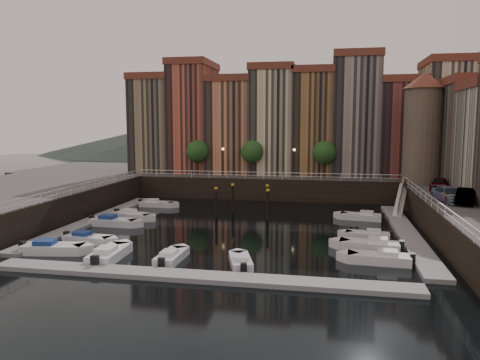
% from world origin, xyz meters
% --- Properties ---
extents(ground, '(200.00, 200.00, 0.00)m').
position_xyz_m(ground, '(0.00, 0.00, 0.00)').
color(ground, black).
rests_on(ground, ground).
extents(quay_far, '(80.00, 20.00, 3.00)m').
position_xyz_m(quay_far, '(0.00, 26.00, 1.50)').
color(quay_far, black).
rests_on(quay_far, ground).
extents(dock_left, '(2.00, 28.00, 0.35)m').
position_xyz_m(dock_left, '(-16.20, -1.00, 0.17)').
color(dock_left, gray).
rests_on(dock_left, ground).
extents(dock_right, '(2.00, 28.00, 0.35)m').
position_xyz_m(dock_right, '(16.20, -1.00, 0.17)').
color(dock_right, gray).
rests_on(dock_right, ground).
extents(dock_near, '(30.00, 2.00, 0.35)m').
position_xyz_m(dock_near, '(0.00, -17.00, 0.17)').
color(dock_near, gray).
rests_on(dock_near, ground).
extents(mountains, '(145.00, 100.00, 18.00)m').
position_xyz_m(mountains, '(1.72, 110.00, 7.92)').
color(mountains, '#2D382D').
rests_on(mountains, ground).
extents(far_terrace, '(48.70, 10.30, 17.50)m').
position_xyz_m(far_terrace, '(3.31, 23.50, 10.95)').
color(far_terrace, '#8E795A').
rests_on(far_terrace, quay_far).
extents(corner_tower, '(5.20, 5.20, 13.80)m').
position_xyz_m(corner_tower, '(20.00, 14.50, 10.19)').
color(corner_tower, '#6B5B4C').
rests_on(corner_tower, quay_right).
extents(promenade_trees, '(21.20, 3.20, 5.20)m').
position_xyz_m(promenade_trees, '(-1.33, 18.20, 6.58)').
color(promenade_trees, black).
rests_on(promenade_trees, quay_far).
extents(street_lamps, '(10.36, 0.36, 4.18)m').
position_xyz_m(street_lamps, '(-1.00, 17.20, 5.90)').
color(street_lamps, black).
rests_on(street_lamps, quay_far).
extents(railings, '(36.08, 34.04, 0.52)m').
position_xyz_m(railings, '(0.00, 4.88, 3.79)').
color(railings, white).
rests_on(railings, ground).
extents(gangway, '(2.78, 8.32, 3.73)m').
position_xyz_m(gangway, '(17.10, 10.00, 1.92)').
color(gangway, white).
rests_on(gangway, ground).
extents(mooring_pilings, '(6.29, 4.15, 3.78)m').
position_xyz_m(mooring_pilings, '(-0.56, 5.30, 1.65)').
color(mooring_pilings, black).
rests_on(mooring_pilings, ground).
extents(boat_left_0, '(5.38, 2.69, 1.21)m').
position_xyz_m(boat_left_0, '(-13.41, -13.11, 0.41)').
color(boat_left_0, silver).
rests_on(boat_left_0, ground).
extents(boat_left_1, '(4.71, 2.11, 1.06)m').
position_xyz_m(boat_left_1, '(-12.32, -9.40, 0.36)').
color(boat_left_1, silver).
rests_on(boat_left_1, ground).
extents(boat_left_2, '(5.18, 2.04, 1.18)m').
position_xyz_m(boat_left_2, '(-13.27, -2.47, 0.40)').
color(boat_left_2, silver).
rests_on(boat_left_2, ground).
extents(boat_left_3, '(5.05, 3.17, 1.14)m').
position_xyz_m(boat_left_3, '(-12.70, 1.15, 0.38)').
color(boat_left_3, silver).
rests_on(boat_left_3, ground).
extents(boat_left_4, '(4.59, 1.71, 1.05)m').
position_xyz_m(boat_left_4, '(-12.91, 8.98, 0.35)').
color(boat_left_4, silver).
rests_on(boat_left_4, ground).
extents(boat_right_0, '(4.99, 2.06, 1.13)m').
position_xyz_m(boat_right_0, '(12.79, -10.85, 0.38)').
color(boat_right_0, silver).
rests_on(boat_right_0, ground).
extents(boat_right_1, '(5.32, 2.44, 1.20)m').
position_xyz_m(boat_right_1, '(12.39, -7.15, 0.40)').
color(boat_right_1, silver).
rests_on(boat_right_1, ground).
extents(boat_right_2, '(4.30, 2.01, 0.97)m').
position_xyz_m(boat_right_2, '(12.52, -3.11, 0.33)').
color(boat_right_2, silver).
rests_on(boat_right_2, ground).
extents(boat_right_4, '(4.80, 2.43, 1.08)m').
position_xyz_m(boat_right_4, '(12.47, 5.56, 0.36)').
color(boat_right_4, silver).
rests_on(boat_right_4, ground).
extents(boat_near_0, '(2.14, 5.30, 1.21)m').
position_xyz_m(boat_near_0, '(-8.01, -13.81, 0.41)').
color(boat_near_0, silver).
rests_on(boat_near_0, ground).
extents(boat_near_1, '(1.66, 4.42, 1.01)m').
position_xyz_m(boat_near_1, '(-3.07, -13.32, 0.34)').
color(boat_near_1, silver).
rests_on(boat_near_1, ground).
extents(boat_near_2, '(2.55, 4.21, 0.94)m').
position_xyz_m(boat_near_2, '(2.43, -13.42, 0.32)').
color(boat_near_2, silver).
rests_on(boat_near_2, ground).
extents(car_a, '(2.91, 4.62, 1.47)m').
position_xyz_m(car_a, '(20.91, 8.37, 3.73)').
color(car_a, gray).
rests_on(car_a, quay_right).
extents(car_b, '(2.95, 4.69, 1.46)m').
position_xyz_m(car_b, '(21.38, -0.51, 3.73)').
color(car_b, gray).
rests_on(car_b, quay_right).
extents(car_c, '(3.10, 5.30, 1.44)m').
position_xyz_m(car_c, '(20.09, 0.25, 3.72)').
color(car_c, gray).
rests_on(car_c, quay_right).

